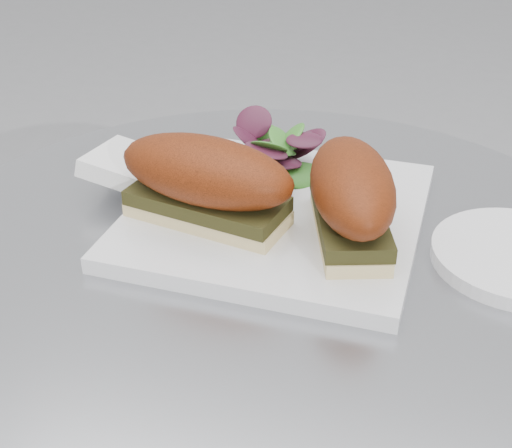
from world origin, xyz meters
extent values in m
cylinder|color=#ACAEB3|center=(0.00, 0.00, 0.72)|extent=(0.70, 0.70, 0.02)
cube|color=silver|center=(-0.01, 0.06, 0.74)|extent=(0.28, 0.28, 0.02)
cube|color=beige|center=(-0.06, 0.02, 0.75)|extent=(0.16, 0.09, 0.01)
cube|color=black|center=(-0.06, 0.02, 0.77)|extent=(0.16, 0.09, 0.01)
ellipsoid|color=maroon|center=(-0.06, 0.02, 0.80)|extent=(0.18, 0.11, 0.06)
cube|color=beige|center=(0.07, 0.03, 0.75)|extent=(0.10, 0.15, 0.01)
cube|color=black|center=(0.07, 0.03, 0.77)|extent=(0.10, 0.15, 0.01)
ellipsoid|color=maroon|center=(0.07, 0.03, 0.80)|extent=(0.12, 0.17, 0.06)
camera|label=1|loc=(0.14, -0.52, 1.09)|focal=50.00mm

